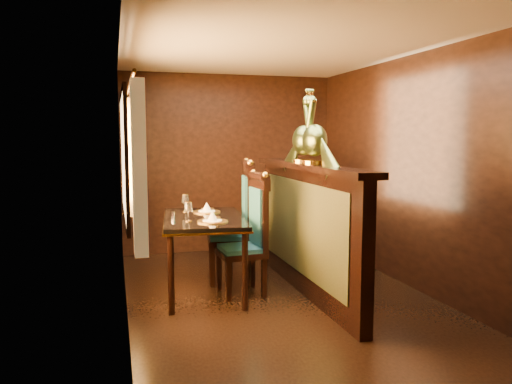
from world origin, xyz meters
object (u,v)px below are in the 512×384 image
dining_table (203,224)px  chair_left (252,230)px  chair_right (241,218)px  peacock_right (304,127)px  peacock_left (315,126)px

dining_table → chair_left: size_ratio=1.12×
dining_table → chair_right: bearing=40.3°
chair_right → dining_table: bearing=-137.2°
chair_left → chair_right: bearing=86.5°
peacock_right → dining_table: bearing=168.9°
peacock_left → peacock_right: peacock_left is taller
chair_left → dining_table: bearing=159.2°
chair_right → peacock_left: peacock_left is taller
chair_left → peacock_right: 1.20m
chair_left → chair_right: (0.00, 0.48, 0.05)m
chair_left → peacock_right: peacock_right is taller
peacock_left → chair_left: bearing=148.5°
chair_left → peacock_left: (0.55, -0.34, 1.07)m
chair_right → peacock_left: bearing=-47.7°
chair_left → chair_right: chair_right is taller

